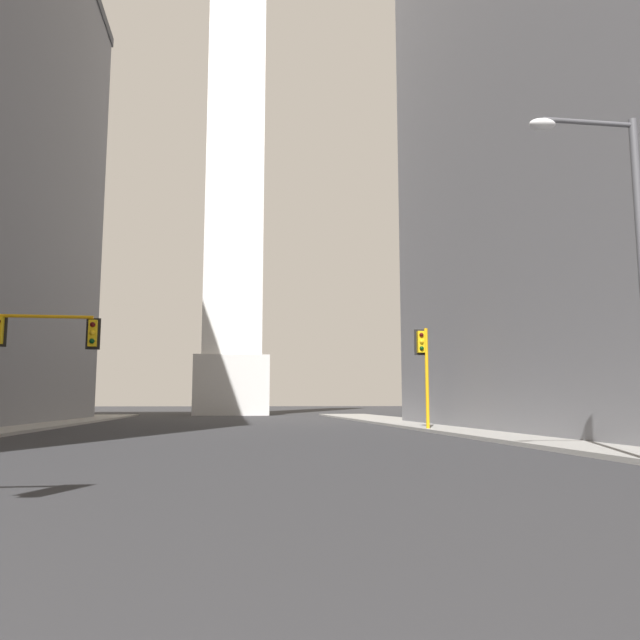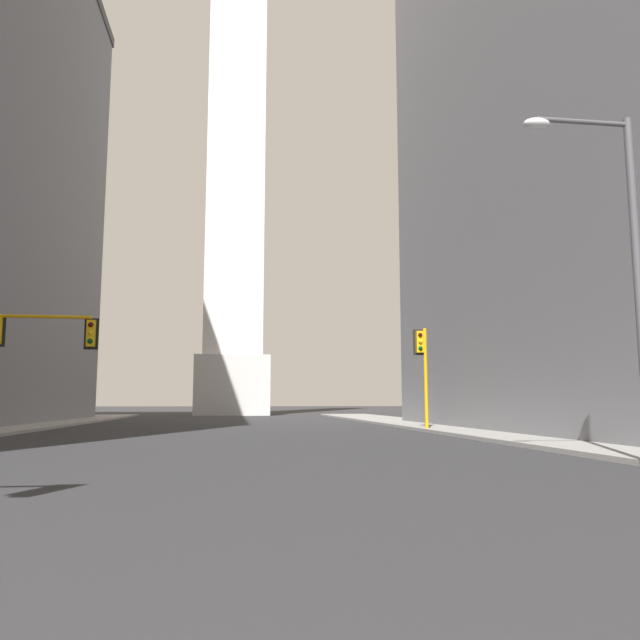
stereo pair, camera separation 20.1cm
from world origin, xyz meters
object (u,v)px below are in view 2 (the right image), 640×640
object	(u,v)px
obelisk	(238,91)
traffic_light_mid_right	(423,363)
traffic_light_mid_left	(27,344)
street_lamp	(620,248)

from	to	relation	value
obelisk	traffic_light_mid_right	distance (m)	53.81
traffic_light_mid_right	traffic_light_mid_left	size ratio (longest dim) A/B	1.03
obelisk	traffic_light_mid_left	distance (m)	56.32
obelisk	traffic_light_mid_right	size ratio (longest dim) A/B	15.24
traffic_light_mid_right	street_lamp	world-z (taller)	street_lamp
traffic_light_mid_left	street_lamp	size ratio (longest dim) A/B	0.62
street_lamp	traffic_light_mid_left	bearing A→B (deg)	141.53
obelisk	traffic_light_mid_right	world-z (taller)	obelisk
traffic_light_mid_right	street_lamp	size ratio (longest dim) A/B	0.63
traffic_light_mid_right	obelisk	bearing A→B (deg)	103.65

